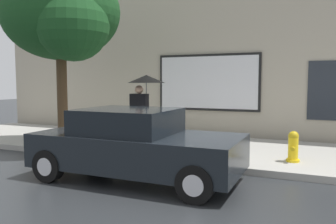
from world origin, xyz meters
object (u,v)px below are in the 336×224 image
Objects in this scene: parked_car at (135,145)px; street_tree at (63,16)px; fire_hydrant at (293,147)px; pedestrian_with_umbrella at (144,89)px.

street_tree reaches higher than parked_car.
pedestrian_with_umbrella reaches higher than fire_hydrant.
parked_car is at bearing -142.61° from fire_hydrant.
parked_car is 4.84m from street_tree.
parked_car is at bearing -28.69° from street_tree.
parked_car is 5.90× the size of fire_hydrant.
parked_car is 2.06× the size of pedestrian_with_umbrella.
parked_car is at bearing -66.33° from pedestrian_with_umbrella.
pedestrian_with_umbrella is (-3.97, 0.35, 1.27)m from fire_hydrant.
street_tree reaches higher than pedestrian_with_umbrella.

